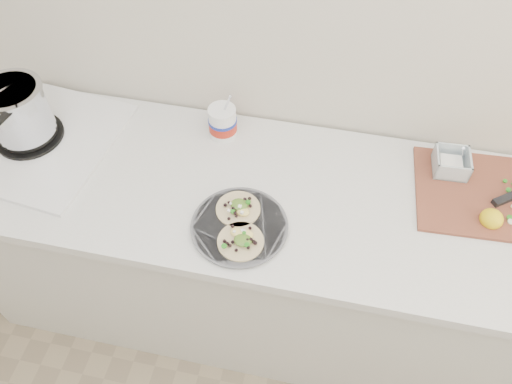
% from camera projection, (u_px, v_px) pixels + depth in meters
% --- Properties ---
extents(counter, '(2.44, 0.66, 0.90)m').
position_uv_depth(counter, '(285.00, 262.00, 1.95)').
color(counter, silver).
rests_on(counter, ground).
extents(stove, '(0.62, 0.58, 0.27)m').
position_uv_depth(stove, '(23.00, 121.00, 1.67)').
color(stove, silver).
rests_on(stove, counter).
extents(taco_plate, '(0.30, 0.30, 0.04)m').
position_uv_depth(taco_plate, '(239.00, 225.00, 1.50)').
color(taco_plate, '#56575D').
rests_on(taco_plate, counter).
extents(tub, '(0.10, 0.10, 0.22)m').
position_uv_depth(tub, '(223.00, 120.00, 1.71)').
color(tub, white).
rests_on(tub, counter).
extents(cutboard, '(0.51, 0.37, 0.08)m').
position_uv_depth(cutboard, '(493.00, 190.00, 1.58)').
color(cutboard, brown).
rests_on(cutboard, counter).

